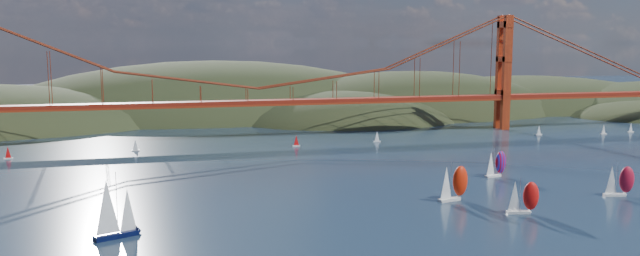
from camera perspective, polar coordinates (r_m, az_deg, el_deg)
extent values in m
ellipsoid|color=black|center=(397.56, -9.61, -0.82)|extent=(300.00, 180.00, 96.00)
ellipsoid|color=black|center=(396.00, 8.32, -0.31)|extent=(220.00, 140.00, 76.00)
ellipsoid|color=black|center=(350.58, 2.65, -0.47)|extent=(140.00, 110.00, 48.00)
ellipsoid|color=black|center=(454.57, 17.89, 0.78)|extent=(260.00, 160.00, 60.00)
cube|color=maroon|center=(276.26, -5.66, 2.39)|extent=(440.00, 7.00, 1.60)
cube|color=maroon|center=(276.38, -5.66, 2.14)|extent=(440.00, 7.00, 0.80)
cube|color=maroon|center=(316.31, 16.42, 4.87)|extent=(4.00, 8.50, 55.00)
cube|color=black|center=(143.38, -18.14, -9.29)|extent=(9.53, 6.07, 1.11)
cylinder|color=#99999E|center=(141.62, -18.09, -6.46)|extent=(0.14, 0.14, 13.38)
cone|color=white|center=(141.12, -18.89, -6.82)|extent=(6.82, 6.82, 11.78)
cone|color=white|center=(142.87, -17.17, -7.13)|extent=(4.87, 4.87, 9.37)
cube|color=silver|center=(170.33, 11.74, -6.43)|extent=(6.69, 3.24, 0.77)
cylinder|color=#99999E|center=(169.34, 11.87, -4.70)|extent=(0.10, 0.10, 9.67)
cone|color=white|center=(168.53, 11.48, -4.92)|extent=(4.34, 4.34, 8.51)
ellipsoid|color=red|center=(171.47, 12.70, -4.73)|extent=(5.05, 3.80, 8.13)
cube|color=silver|center=(162.49, 17.65, -7.35)|extent=(5.78, 2.69, 0.67)
cylinder|color=#99999E|center=(161.50, 17.81, -5.79)|extent=(0.08, 0.08, 8.37)
cone|color=white|center=(161.17, 17.37, -5.95)|extent=(3.71, 3.71, 7.37)
ellipsoid|color=red|center=(162.56, 18.73, -5.89)|extent=(4.33, 3.21, 7.03)
cube|color=white|center=(190.24, 25.32, -5.54)|extent=(6.00, 2.78, 0.70)
cylinder|color=#99999E|center=(189.41, 25.48, -4.15)|extent=(0.09, 0.09, 8.69)
cone|color=white|center=(188.88, 25.11, -4.30)|extent=(3.84, 3.84, 7.65)
ellipsoid|color=#AE1028|center=(190.86, 26.24, -4.25)|extent=(4.49, 3.33, 7.30)
cube|color=white|center=(203.51, 15.52, -4.25)|extent=(5.85, 2.89, 0.68)
cylinder|color=#99999E|center=(202.82, 15.63, -2.97)|extent=(0.08, 0.08, 8.46)
cone|color=white|center=(202.02, 15.36, -3.13)|extent=(3.82, 3.82, 7.44)
ellipsoid|color=#AC020C|center=(204.83, 16.20, -3.01)|extent=(4.43, 3.36, 7.11)
cube|color=silver|center=(252.47, -26.60, -2.52)|extent=(3.00, 1.00, 0.50)
cone|color=red|center=(252.09, -26.63, -1.99)|extent=(2.00, 2.00, 4.20)
cube|color=silver|center=(252.94, -16.51, -1.99)|extent=(3.00, 1.00, 0.50)
cone|color=white|center=(252.56, -16.53, -1.47)|extent=(2.00, 2.00, 4.20)
cube|color=silver|center=(301.62, 19.37, -0.58)|extent=(3.00, 1.00, 0.50)
cone|color=white|center=(301.31, 19.39, -0.14)|extent=(2.00, 2.00, 4.20)
cube|color=silver|center=(315.67, 24.49, -0.49)|extent=(3.00, 1.00, 0.50)
cone|color=white|center=(315.37, 24.51, -0.07)|extent=(2.00, 2.00, 4.20)
cube|color=silver|center=(328.13, 26.52, -0.32)|extent=(3.00, 1.00, 0.50)
cone|color=white|center=(327.84, 26.55, 0.09)|extent=(2.00, 2.00, 4.20)
cube|color=silver|center=(266.18, 5.23, -1.23)|extent=(3.00, 1.00, 0.50)
cone|color=white|center=(265.83, 5.23, -0.73)|extent=(2.00, 2.00, 4.20)
cube|color=silver|center=(253.72, -2.18, -1.65)|extent=(3.00, 1.00, 0.50)
cone|color=red|center=(253.35, -2.18, -1.12)|extent=(2.00, 2.00, 4.20)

